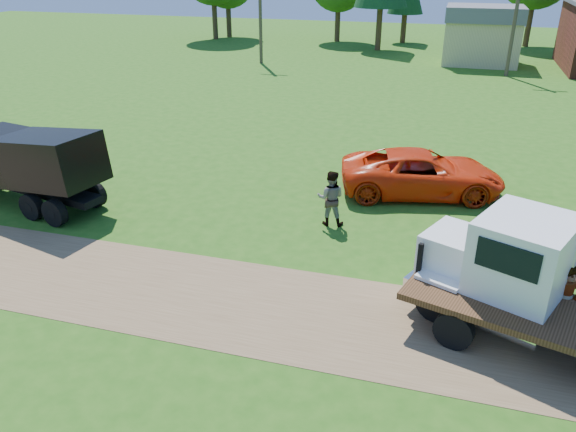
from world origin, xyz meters
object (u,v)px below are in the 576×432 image
(black_dump_truck, at_px, (26,162))
(spectator_a, at_px, (565,302))
(white_semi_tractor, at_px, (522,275))
(flatbed_trailer, at_px, (574,329))
(orange_pickup, at_px, (422,173))

(black_dump_truck, xyz_separation_m, spectator_a, (17.88, -3.09, -0.74))
(white_semi_tractor, distance_m, flatbed_trailer, 1.65)
(spectator_a, bearing_deg, flatbed_trailer, -110.02)
(white_semi_tractor, relative_size, orange_pickup, 1.18)
(orange_pickup, bearing_deg, flatbed_trailer, -169.18)
(white_semi_tractor, relative_size, flatbed_trailer, 0.92)
(black_dump_truck, xyz_separation_m, flatbed_trailer, (17.95, -4.06, -0.83))
(white_semi_tractor, distance_m, black_dump_truck, 17.10)
(black_dump_truck, relative_size, flatbed_trailer, 0.90)
(white_semi_tractor, bearing_deg, flatbed_trailer, -17.41)
(white_semi_tractor, distance_m, spectator_a, 1.20)
(black_dump_truck, relative_size, spectator_a, 3.83)
(white_semi_tractor, height_order, black_dump_truck, white_semi_tractor)
(spectator_a, bearing_deg, orange_pickup, 91.74)
(white_semi_tractor, xyz_separation_m, flatbed_trailer, (1.13, -1.00, -0.66))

